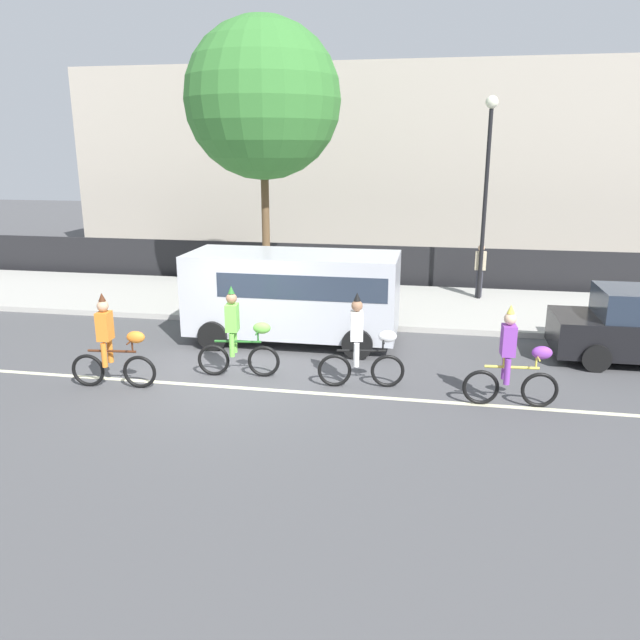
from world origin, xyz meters
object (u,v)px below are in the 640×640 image
Objects in this scene: parade_cyclist_lime at (238,337)px; parade_cyclist_zebra at (362,346)px; parade_cyclist_purple at (513,363)px; parked_van_silver at (296,291)px; pedestrian_onlooker at (480,269)px; street_lamp_post at (487,169)px; parade_cyclist_orange at (112,347)px.

parade_cyclist_zebra is (2.57, -0.13, 0.00)m from parade_cyclist_lime.
parade_cyclist_purple is at bearing -6.23° from parade_cyclist_lime.
parade_cyclist_lime is at bearing -104.19° from parked_van_silver.
parade_cyclist_zebra is at bearing -109.26° from pedestrian_onlooker.
parade_cyclist_zebra is at bearing -54.38° from parked_van_silver.
parade_cyclist_zebra is at bearing -109.64° from street_lamp_post.
parked_van_silver is at bearing -132.56° from pedestrian_onlooker.
parked_van_silver is at bearing 146.41° from parade_cyclist_purple.
parade_cyclist_orange and parade_cyclist_purple have the same top height.
parade_cyclist_orange and parade_cyclist_lime have the same top height.
parade_cyclist_orange is 11.73m from street_lamp_post.
parade_cyclist_purple is (2.80, -0.45, 0.00)m from parade_cyclist_zebra.
parade_cyclist_purple is (5.37, -0.59, 0.00)m from parade_cyclist_lime.
parade_cyclist_lime is at bearing 25.11° from parade_cyclist_orange.
parade_cyclist_orange is 1.19× the size of pedestrian_onlooker.
street_lamp_post is at bearing 48.45° from parade_cyclist_orange.
parade_cyclist_orange is 4.63m from parked_van_silver.
parade_cyclist_orange is 2.47m from parade_cyclist_lime.
parade_cyclist_zebra and parade_cyclist_purple have the same top height.
parade_cyclist_lime is 1.00× the size of parade_cyclist_purple.
parked_van_silver reaches higher than parade_cyclist_orange.
parked_van_silver is 3.09× the size of pedestrian_onlooker.
parade_cyclist_orange and parade_cyclist_zebra have the same top height.
parade_cyclist_orange is 1.00× the size of parade_cyclist_zebra.
parked_van_silver reaches higher than parade_cyclist_zebra.
parade_cyclist_lime is at bearing -125.37° from street_lamp_post.
parade_cyclist_zebra is 8.60m from street_lamp_post.
pedestrian_onlooker is at bearing 88.76° from street_lamp_post.
parade_cyclist_orange is 1.00× the size of parade_cyclist_lime.
parade_cyclist_purple is at bearing -9.16° from parade_cyclist_zebra.
parade_cyclist_orange is at bearing -131.55° from street_lamp_post.
parade_cyclist_purple is (7.60, 0.46, 0.00)m from parade_cyclist_orange.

